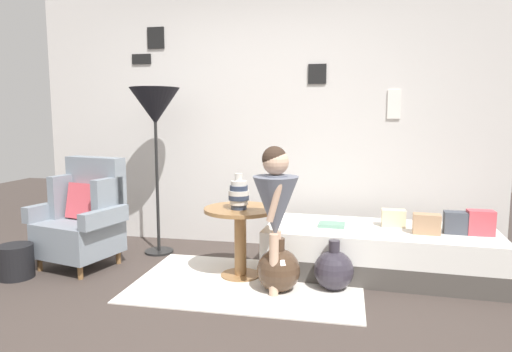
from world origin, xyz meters
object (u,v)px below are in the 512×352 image
at_px(book_on_daybed, 332,225).
at_px(magazine_basket, 16,261).
at_px(vase_striped, 239,194).
at_px(armchair, 84,217).
at_px(daybed, 379,251).
at_px(demijohn_near, 279,270).
at_px(floor_lamp, 155,110).
at_px(demijohn_far, 334,270).
at_px(side_table, 240,227).
at_px(person_child, 275,201).

height_order(book_on_daybed, magazine_basket, book_on_daybed).
distance_m(vase_striped, magazine_basket, 1.95).
relative_size(armchair, daybed, 0.50).
height_order(demijohn_near, magazine_basket, demijohn_near).
relative_size(daybed, floor_lamp, 1.21).
xyz_separation_m(demijohn_near, demijohn_far, (0.41, 0.12, -0.01)).
bearing_deg(side_table, magazine_basket, -167.53).
relative_size(side_table, magazine_basket, 2.15).
relative_size(armchair, person_child, 0.86).
bearing_deg(demijohn_near, person_child, -105.99).
height_order(daybed, magazine_basket, daybed).
height_order(vase_striped, person_child, person_child).
xyz_separation_m(vase_striped, floor_lamp, (-0.95, 0.55, 0.69)).
height_order(vase_striped, demijohn_far, vase_striped).
distance_m(person_child, magazine_basket, 2.25).
height_order(side_table, floor_lamp, floor_lamp).
bearing_deg(floor_lamp, armchair, -135.54).
bearing_deg(vase_striped, daybed, 17.19).
bearing_deg(floor_lamp, person_child, -32.25).
relative_size(armchair, demijohn_near, 2.31).
relative_size(book_on_daybed, demijohn_near, 0.52).
bearing_deg(person_child, demijohn_far, 22.42).
xyz_separation_m(demijohn_near, magazine_basket, (-2.19, -0.15, -0.03)).
height_order(side_table, demijohn_far, side_table).
bearing_deg(daybed, floor_lamp, 174.53).
relative_size(armchair, book_on_daybed, 4.41).
relative_size(side_table, vase_striped, 2.05).
relative_size(armchair, demijohn_far, 2.46).
distance_m(side_table, magazine_basket, 1.89).
bearing_deg(floor_lamp, side_table, -27.77).
xyz_separation_m(armchair, floor_lamp, (0.50, 0.49, 0.96)).
distance_m(side_table, demijohn_far, 0.83).
relative_size(floor_lamp, demijohn_far, 4.09).
height_order(person_child, magazine_basket, person_child).
bearing_deg(side_table, book_on_daybed, 20.74).
bearing_deg(book_on_daybed, floor_lamp, 172.57).
bearing_deg(book_on_daybed, vase_striped, -155.79).
bearing_deg(armchair, floor_lamp, 44.46).
relative_size(vase_striped, person_child, 0.26).
height_order(side_table, magazine_basket, side_table).
bearing_deg(side_table, armchair, 179.39).
distance_m(demijohn_near, demijohn_far, 0.43).
bearing_deg(person_child, floor_lamp, 147.75).
bearing_deg(demijohn_far, daybed, 50.24).
height_order(vase_striped, floor_lamp, floor_lamp).
height_order(daybed, book_on_daybed, book_on_daybed).
bearing_deg(daybed, book_on_daybed, -177.09).
xyz_separation_m(floor_lamp, person_child, (1.30, -0.82, -0.68)).
relative_size(person_child, demijohn_near, 2.68).
xyz_separation_m(daybed, book_on_daybed, (-0.40, -0.02, 0.22)).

